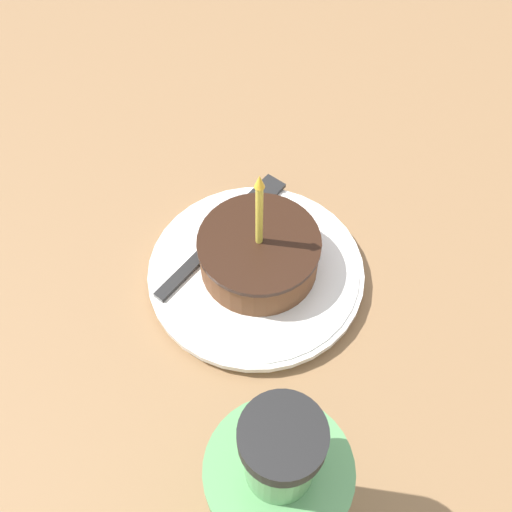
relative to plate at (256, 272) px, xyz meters
name	(u,v)px	position (x,y,z in m)	size (l,w,h in m)	color
ground_plane	(286,286)	(0.01, 0.03, -0.03)	(2.40, 2.40, 0.04)	olive
plate	(256,272)	(0.00, 0.00, 0.00)	(0.21, 0.21, 0.02)	white
cake_slice	(259,253)	(0.00, 0.00, 0.03)	(0.12, 0.12, 0.13)	brown
fork	(230,227)	(-0.06, 0.00, 0.01)	(0.09, 0.18, 0.00)	#262626
bottle	(275,502)	(0.21, -0.10, 0.09)	(0.08, 0.08, 0.24)	#599959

